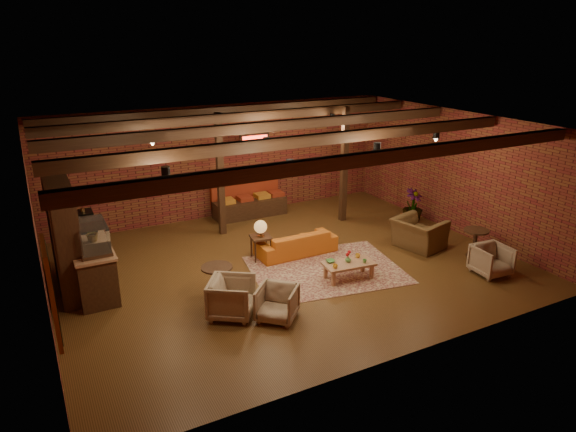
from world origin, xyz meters
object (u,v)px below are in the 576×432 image
sofa (296,243)px  coffee_table (348,264)px  armchair_a (232,296)px  plant_tall (416,172)px  armchair_b (277,302)px  round_table_right (475,239)px  armchair_right (419,229)px  armchair_far (492,259)px  side_table_lamp (261,230)px  side_table_book (406,218)px  round_table_left (217,276)px

sofa → coffee_table: size_ratio=1.69×
armchair_a → plant_tall: size_ratio=0.28×
armchair_b → plant_tall: plant_tall is taller
armchair_a → round_table_right: 6.14m
sofa → plant_tall: plant_tall is taller
armchair_right → plant_tall: plant_tall is taller
sofa → armchair_far: size_ratio=2.64×
armchair_a → armchair_b: size_ratio=1.15×
side_table_lamp → side_table_book: side_table_lamp is taller
sofa → round_table_left: 2.68m
side_table_book → plant_tall: plant_tall is taller
coffee_table → armchair_b: 2.24m
armchair_b → armchair_right: armchair_right is taller
armchair_a → plant_tall: plant_tall is taller
side_table_lamp → armchair_b: 2.78m
sofa → armchair_a: bearing=38.5°
armchair_b → plant_tall: size_ratio=0.24×
round_table_left → armchair_far: 5.98m
side_table_book → armchair_far: (0.08, -2.80, -0.08)m
side_table_lamp → plant_tall: size_ratio=0.33×
side_table_lamp → side_table_book: size_ratio=1.90×
armchair_far → side_table_book: bearing=96.0°
round_table_left → plant_tall: size_ratio=0.22×
coffee_table → plant_tall: size_ratio=0.39×
coffee_table → armchair_right: (2.52, 0.64, 0.16)m
plant_tall → side_table_book: bearing=-141.6°
armchair_right → round_table_left: bearing=77.3°
round_table_left → side_table_book: size_ratio=1.29×
armchair_right → round_table_right: armchair_right is taller
coffee_table → armchair_right: size_ratio=1.01×
side_table_lamp → plant_tall: (4.79, 0.26, 0.74)m
armchair_b → armchair_right: (4.62, 1.43, 0.14)m
sofa → round_table_right: (3.69, -2.10, 0.17)m
sofa → armchair_a: 3.15m
armchair_right → armchair_far: bearing=178.2°
sofa → armchair_far: armchair_far is taller
side_table_lamp → plant_tall: bearing=3.2°
coffee_table → side_table_book: coffee_table is taller
armchair_b → round_table_right: size_ratio=1.06×
sofa → armchair_b: bearing=54.3°
sofa → side_table_lamp: bearing=-8.6°
plant_tall → armchair_right: bearing=-125.6°
armchair_right → round_table_right: (0.82, -1.04, -0.05)m
side_table_lamp → armchair_b: (-0.87, -2.61, -0.37)m
sofa → side_table_book: sofa is taller
sofa → armchair_b: armchair_b is taller
round_table_right → armchair_far: 0.98m
side_table_book → armchair_a: bearing=-162.2°
coffee_table → armchair_right: 2.60m
armchair_b → round_table_right: armchair_b is taller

